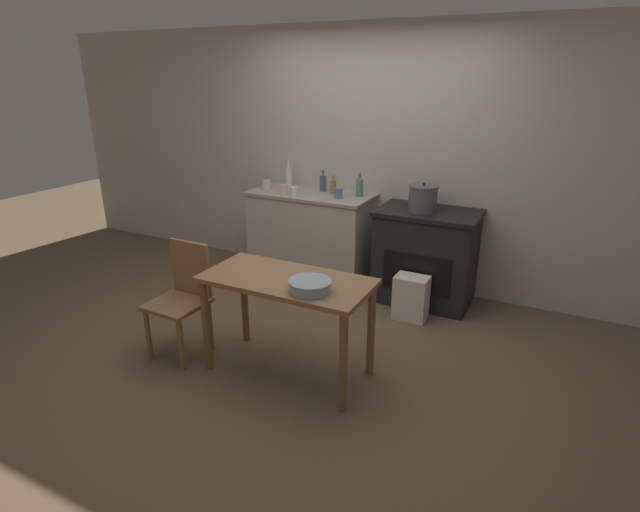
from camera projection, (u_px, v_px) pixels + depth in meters
name	position (u px, v px, depth m)	size (l,w,h in m)	color
ground_plane	(297.00, 340.00, 4.13)	(14.00, 14.00, 0.00)	brown
wall_back	(372.00, 158.00, 5.02)	(8.00, 0.07, 2.55)	#B2AD9E
counter_cabinet	(312.00, 236.00, 5.24)	(1.27, 0.62, 0.94)	#B2A893
stove	(426.00, 256.00, 4.73)	(0.93, 0.62, 0.90)	black
work_table	(287.00, 294.00, 3.50)	(1.19, 0.58, 0.75)	olive
chair	(183.00, 296.00, 3.84)	(0.41, 0.41, 0.88)	olive
flour_sack	(411.00, 298.00, 4.45)	(0.29, 0.20, 0.40)	beige
stock_pot	(423.00, 198.00, 4.51)	(0.27, 0.27, 0.26)	#4C4C51
mixing_bowl_large	(310.00, 285.00, 3.24)	(0.29, 0.29, 0.08)	#93A8B2
bottle_far_left	(323.00, 183.00, 5.12)	(0.07, 0.07, 0.22)	#3D5675
bottle_left	(289.00, 176.00, 5.31)	(0.07, 0.07, 0.29)	silver
bottle_mid_left	(333.00, 187.00, 5.02)	(0.06, 0.06, 0.18)	olive
bottle_center_left	(359.00, 187.00, 4.90)	(0.07, 0.07, 0.24)	#517F5B
cup_center	(283.00, 190.00, 4.99)	(0.07, 0.07, 0.10)	beige
cup_center_right	(338.00, 193.00, 4.84)	(0.08, 0.08, 0.10)	#4C6B99
cup_mid_right	(267.00, 185.00, 5.23)	(0.08, 0.08, 0.09)	beige
cup_right	(294.00, 192.00, 4.91)	(0.07, 0.07, 0.09)	silver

